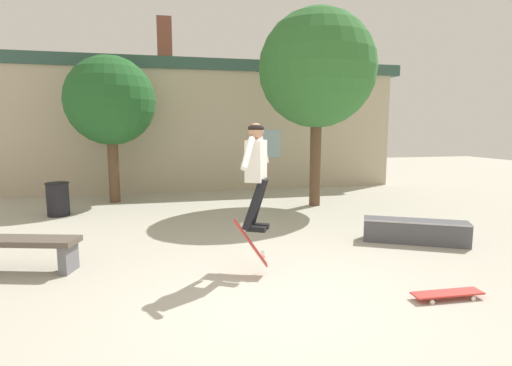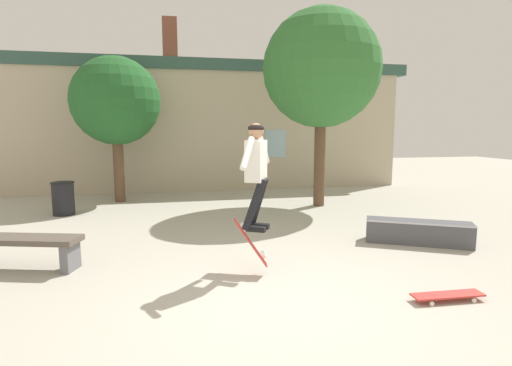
{
  "view_description": "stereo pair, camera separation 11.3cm",
  "coord_description": "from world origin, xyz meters",
  "px_view_note": "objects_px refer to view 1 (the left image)",
  "views": [
    {
      "loc": [
        -1.27,
        -4.36,
        2.01
      ],
      "look_at": [
        -0.04,
        0.88,
        1.27
      ],
      "focal_mm": 28.0,
      "sensor_mm": 36.0,
      "label": 1
    },
    {
      "loc": [
        -1.16,
        -4.39,
        2.01
      ],
      "look_at": [
        -0.04,
        0.88,
        1.27
      ],
      "focal_mm": 28.0,
      "sensor_mm": 36.0,
      "label": 2
    }
  ],
  "objects_px": {
    "park_bench": "(8,246)",
    "skate_ledge": "(415,231)",
    "skater": "(256,167)",
    "trash_bin": "(58,198)",
    "skateboard_flipping": "(250,242)",
    "tree_right": "(317,69)",
    "tree_left": "(110,101)",
    "skateboard_resting": "(447,293)"
  },
  "relations": [
    {
      "from": "skateboard_flipping",
      "to": "skateboard_resting",
      "type": "relative_size",
      "value": 0.75
    },
    {
      "from": "tree_right",
      "to": "skateboard_flipping",
      "type": "bearing_deg",
      "value": -121.49
    },
    {
      "from": "skate_ledge",
      "to": "skateboard_resting",
      "type": "distance_m",
      "value": 2.4
    },
    {
      "from": "skateboard_resting",
      "to": "tree_right",
      "type": "bearing_deg",
      "value": -93.39
    },
    {
      "from": "skater",
      "to": "skateboard_resting",
      "type": "distance_m",
      "value": 2.82
    },
    {
      "from": "park_bench",
      "to": "skateboard_flipping",
      "type": "distance_m",
      "value": 3.42
    },
    {
      "from": "tree_left",
      "to": "trash_bin",
      "type": "distance_m",
      "value": 2.95
    },
    {
      "from": "skateboard_resting",
      "to": "skate_ledge",
      "type": "bearing_deg",
      "value": -113.5
    },
    {
      "from": "park_bench",
      "to": "skater",
      "type": "distance_m",
      "value": 3.68
    },
    {
      "from": "skater",
      "to": "tree_right",
      "type": "bearing_deg",
      "value": 88.87
    },
    {
      "from": "trash_bin",
      "to": "skate_ledge",
      "type": "bearing_deg",
      "value": -29.79
    },
    {
      "from": "skateboard_resting",
      "to": "skater",
      "type": "bearing_deg",
      "value": -31.98
    },
    {
      "from": "tree_right",
      "to": "skater",
      "type": "bearing_deg",
      "value": -120.56
    },
    {
      "from": "tree_right",
      "to": "skateboard_flipping",
      "type": "distance_m",
      "value": 5.97
    },
    {
      "from": "park_bench",
      "to": "skateboard_resting",
      "type": "distance_m",
      "value": 5.85
    },
    {
      "from": "tree_right",
      "to": "tree_left",
      "type": "distance_m",
      "value": 5.46
    },
    {
      "from": "skate_ledge",
      "to": "skater",
      "type": "height_order",
      "value": "skater"
    },
    {
      "from": "skate_ledge",
      "to": "skater",
      "type": "distance_m",
      "value": 3.41
    },
    {
      "from": "tree_left",
      "to": "tree_right",
      "type": "bearing_deg",
      "value": -17.97
    },
    {
      "from": "tree_left",
      "to": "trash_bin",
      "type": "bearing_deg",
      "value": -125.7
    },
    {
      "from": "tree_left",
      "to": "park_bench",
      "type": "bearing_deg",
      "value": -99.32
    },
    {
      "from": "skateboard_resting",
      "to": "trash_bin",
      "type": "bearing_deg",
      "value": -44.19
    },
    {
      "from": "skater",
      "to": "skateboard_flipping",
      "type": "xyz_separation_m",
      "value": [
        -0.07,
        0.04,
        -1.07
      ]
    },
    {
      "from": "tree_right",
      "to": "park_bench",
      "type": "height_order",
      "value": "tree_right"
    },
    {
      "from": "tree_left",
      "to": "skateboard_resting",
      "type": "relative_size",
      "value": 4.47
    },
    {
      "from": "skate_ledge",
      "to": "trash_bin",
      "type": "xyz_separation_m",
      "value": [
        -6.67,
        3.82,
        0.2
      ]
    },
    {
      "from": "skate_ledge",
      "to": "skateboard_resting",
      "type": "bearing_deg",
      "value": -87.86
    },
    {
      "from": "tree_right",
      "to": "skate_ledge",
      "type": "bearing_deg",
      "value": -83.0
    },
    {
      "from": "park_bench",
      "to": "skateboard_resting",
      "type": "xyz_separation_m",
      "value": [
        5.4,
        -2.24,
        -0.29
      ]
    },
    {
      "from": "tree_left",
      "to": "trash_bin",
      "type": "relative_size",
      "value": 5.04
    },
    {
      "from": "skate_ledge",
      "to": "skateboard_flipping",
      "type": "relative_size",
      "value": 2.65
    },
    {
      "from": "park_bench",
      "to": "trash_bin",
      "type": "distance_m",
      "value": 3.74
    },
    {
      "from": "trash_bin",
      "to": "skateboard_flipping",
      "type": "relative_size",
      "value": 1.18
    },
    {
      "from": "skate_ledge",
      "to": "trash_bin",
      "type": "bearing_deg",
      "value": 178.43
    },
    {
      "from": "trash_bin",
      "to": "park_bench",
      "type": "bearing_deg",
      "value": -86.66
    },
    {
      "from": "park_bench",
      "to": "skateboard_resting",
      "type": "relative_size",
      "value": 2.3
    },
    {
      "from": "tree_right",
      "to": "skater",
      "type": "relative_size",
      "value": 3.39
    },
    {
      "from": "trash_bin",
      "to": "skater",
      "type": "height_order",
      "value": "skater"
    },
    {
      "from": "skate_ledge",
      "to": "skateboard_flipping",
      "type": "xyz_separation_m",
      "value": [
        -3.13,
        -0.73,
        0.22
      ]
    },
    {
      "from": "tree_right",
      "to": "skater",
      "type": "height_order",
      "value": "tree_right"
    },
    {
      "from": "skater",
      "to": "skateboard_resting",
      "type": "height_order",
      "value": "skater"
    },
    {
      "from": "park_bench",
      "to": "skate_ledge",
      "type": "distance_m",
      "value": 6.45
    }
  ]
}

